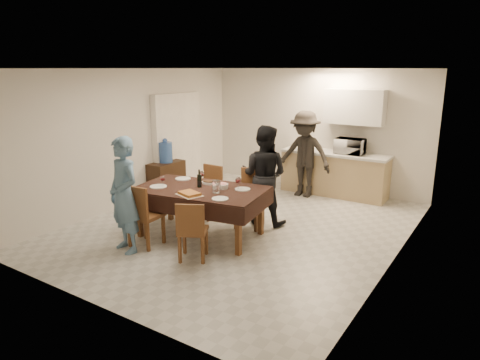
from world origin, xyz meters
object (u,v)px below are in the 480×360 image
object	(u,v)px
water_jug	(166,152)
person_near	(124,195)
console	(167,179)
person_kitchen	(304,154)
person_far	(264,175)
dining_table	(200,191)
water_pitcher	(216,187)
microwave	(350,146)
savoury_tart	(189,194)
wine_bottle	(199,178)

from	to	relation	value
water_jug	person_near	bearing A→B (deg)	-59.82
console	person_kitchen	size ratio (longest dim) A/B	0.44
console	person_far	xyz separation A→B (m)	(2.49, -0.30, 0.49)
dining_table	water_pitcher	bearing A→B (deg)	-16.94
microwave	person_near	world-z (taller)	person_near
person_far	dining_table	bearing A→B (deg)	53.30
microwave	person_kitchen	world-z (taller)	person_kitchen
water_jug	person_far	bearing A→B (deg)	-6.82
water_jug	person_far	distance (m)	2.51
savoury_tart	console	bearing A→B (deg)	139.80
water_jug	water_pitcher	xyz separation A→B (m)	(2.29, -1.40, -0.06)
console	microwave	xyz separation A→B (m)	(3.18, 2.02, 0.70)
dining_table	wine_bottle	bearing A→B (deg)	126.19
person_far	person_kitchen	world-z (taller)	person_kitchen
console	water_pitcher	bearing A→B (deg)	-31.35
person_kitchen	person_near	bearing A→B (deg)	-104.00
wine_bottle	microwave	world-z (taller)	microwave
savoury_tart	person_far	distance (m)	1.50
dining_table	water_pitcher	size ratio (longest dim) A/B	11.64
wine_bottle	person_near	xyz separation A→B (m)	(-0.50, -1.10, -0.08)
person_far	person_kitchen	distance (m)	1.87
microwave	person_kitchen	distance (m)	0.93
microwave	savoury_tart	bearing A→B (deg)	73.10
person_far	wine_bottle	bearing A→B (deg)	49.98
console	person_kitchen	bearing A→B (deg)	33.39
console	wine_bottle	world-z (taller)	wine_bottle
dining_table	wine_bottle	distance (m)	0.19
dining_table	person_near	xyz separation A→B (m)	(-0.55, -1.05, 0.10)
microwave	person_near	size ratio (longest dim) A/B	0.34
microwave	person_far	distance (m)	2.43
water_jug	savoury_tart	bearing A→B (deg)	-40.20
water_pitcher	person_near	world-z (taller)	person_near
water_pitcher	person_far	size ratio (longest dim) A/B	0.11
savoury_tart	person_near	world-z (taller)	person_near
water_jug	savoury_tart	distance (m)	2.68
dining_table	console	world-z (taller)	dining_table
wine_bottle	microwave	xyz separation A→B (m)	(1.29, 3.32, 0.14)
water_jug	wine_bottle	distance (m)	2.30
water_pitcher	dining_table	bearing A→B (deg)	171.87
dining_table	water_jug	size ratio (longest dim) A/B	5.15
console	microwave	size ratio (longest dim) A/B	1.39
water_pitcher	savoury_tart	world-z (taller)	water_pitcher
dining_table	person_kitchen	distance (m)	2.96
person_kitchen	savoury_tart	bearing A→B (deg)	-95.88
console	person_near	bearing A→B (deg)	-59.82
person_near	person_kitchen	bearing A→B (deg)	90.11
dining_table	person_far	world-z (taller)	person_far
dining_table	water_pitcher	world-z (taller)	water_pitcher
dining_table	savoury_tart	bearing A→B (deg)	-84.07
wine_bottle	person_near	world-z (taller)	person_near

